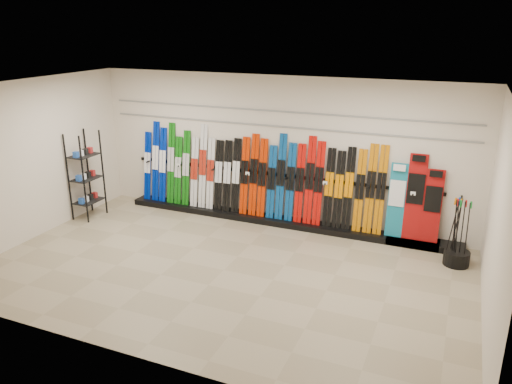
% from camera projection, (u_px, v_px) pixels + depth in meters
% --- Properties ---
extents(floor, '(8.00, 8.00, 0.00)m').
position_uv_depth(floor, '(224.00, 270.00, 8.41)').
color(floor, gray).
rests_on(floor, ground).
extents(back_wall, '(8.00, 0.00, 8.00)m').
position_uv_depth(back_wall, '(277.00, 150.00, 10.11)').
color(back_wall, beige).
rests_on(back_wall, floor).
extents(left_wall, '(0.00, 5.00, 5.00)m').
position_uv_depth(left_wall, '(32.00, 160.00, 9.39)').
color(left_wall, beige).
rests_on(left_wall, floor).
extents(right_wall, '(0.00, 5.00, 5.00)m').
position_uv_depth(right_wall, '(498.00, 222.00, 6.46)').
color(right_wall, beige).
rests_on(right_wall, floor).
extents(ceiling, '(8.00, 8.00, 0.00)m').
position_uv_depth(ceiling, '(220.00, 90.00, 7.44)').
color(ceiling, silver).
rests_on(ceiling, back_wall).
extents(ski_rack_base, '(8.00, 0.40, 0.12)m').
position_uv_depth(ski_rack_base, '(282.00, 222.00, 10.30)').
color(ski_rack_base, black).
rests_on(ski_rack_base, floor).
extents(skis, '(5.38, 0.29, 1.80)m').
position_uv_depth(skis, '(254.00, 177.00, 10.33)').
color(skis, '#001E9D').
rests_on(skis, ski_rack_base).
extents(snowboards, '(0.96, 0.25, 1.59)m').
position_uv_depth(snowboards, '(414.00, 201.00, 9.18)').
color(snowboards, '#14728C').
rests_on(snowboards, ski_rack_base).
extents(accessory_rack, '(0.40, 0.60, 1.84)m').
position_uv_depth(accessory_rack, '(86.00, 175.00, 10.46)').
color(accessory_rack, black).
rests_on(accessory_rack, floor).
extents(pole_bin, '(0.43, 0.43, 0.25)m').
position_uv_depth(pole_bin, '(456.00, 258.00, 8.56)').
color(pole_bin, black).
rests_on(pole_bin, floor).
extents(ski_poles, '(0.34, 0.28, 1.18)m').
position_uv_depth(ski_poles, '(457.00, 232.00, 8.39)').
color(ski_poles, black).
rests_on(ski_poles, pole_bin).
extents(slatwall_rail_0, '(7.60, 0.02, 0.03)m').
position_uv_depth(slatwall_rail_0, '(277.00, 126.00, 9.93)').
color(slatwall_rail_0, gray).
rests_on(slatwall_rail_0, back_wall).
extents(slatwall_rail_1, '(7.60, 0.02, 0.03)m').
position_uv_depth(slatwall_rail_1, '(277.00, 111.00, 9.83)').
color(slatwall_rail_1, gray).
rests_on(slatwall_rail_1, back_wall).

